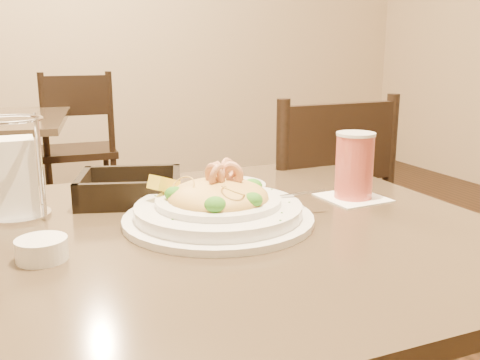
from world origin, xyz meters
name	(u,v)px	position (x,y,z in m)	size (l,w,h in m)	color
main_table	(244,340)	(0.00, 0.00, 0.51)	(0.90, 0.90, 0.74)	black
dining_chair_near	(311,232)	(0.45, 0.52, 0.50)	(0.43, 0.43, 0.93)	black
dining_chair_far	(78,145)	(-0.03, 2.39, 0.50)	(0.43, 0.43, 0.93)	black
pasta_bowl	(218,205)	(-0.04, 0.03, 0.77)	(0.39, 0.35, 0.11)	white
drink_glass	(354,166)	(0.28, 0.07, 0.81)	(0.13, 0.13, 0.14)	white
bread_basket	(130,191)	(-0.16, 0.24, 0.76)	(0.25, 0.22, 0.06)	black
napkin_caddy	(14,175)	(-0.38, 0.22, 0.82)	(0.12, 0.12, 0.19)	silver
side_plate	(229,186)	(0.07, 0.25, 0.75)	(0.17, 0.17, 0.01)	white
butter_ramekin	(42,249)	(-0.35, -0.03, 0.76)	(0.08, 0.08, 0.03)	white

